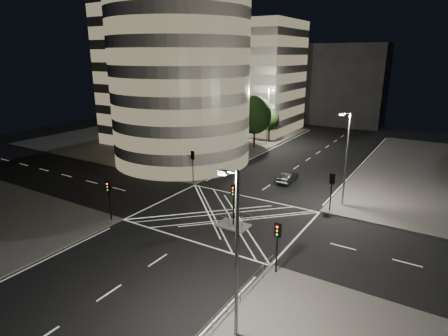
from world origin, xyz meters
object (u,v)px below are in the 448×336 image
Objects in this scene: central_island at (233,225)px; street_lamp_right_far at (346,156)px; traffic_signal_nl at (109,193)px; street_lamp_left_near at (211,132)px; traffic_signal_fl at (193,160)px; traffic_signal_fr at (332,185)px; sedan at (288,177)px; street_lamp_right_near at (236,251)px; street_lamp_left_far at (268,115)px; traffic_signal_nr at (277,239)px; traffic_signal_island at (233,198)px.

central_island is 0.30× the size of street_lamp_right_far.
street_lamp_left_near is (-0.64, 18.80, 2.63)m from traffic_signal_nl.
street_lamp_right_far reaches higher than traffic_signal_fl.
street_lamp_right_far reaches higher than traffic_signal_fr.
sedan is (-7.94, 4.18, -4.87)m from street_lamp_right_far.
street_lamp_left_far is at bearing 113.21° from street_lamp_right_near.
street_lamp_left_near is 2.45× the size of sedan.
street_lamp_left_near is 1.00× the size of street_lamp_left_far.
central_island is at bearing -70.05° from street_lamp_left_far.
traffic_signal_nl is 1.00× the size of traffic_signal_fr.
central_island is 11.10m from traffic_signal_fr.
traffic_signal_nr is 8.62m from traffic_signal_island.
traffic_signal_fr is 0.40× the size of street_lamp_left_far.
street_lamp_left_near reaches higher than central_island.
traffic_signal_nr is 0.40× the size of street_lamp_right_far.
traffic_signal_fl is 17.60m from traffic_signal_fr.
traffic_signal_fr is 0.40× the size of street_lamp_right_far.
traffic_signal_fl is 12.32m from sedan.
street_lamp_right_near is at bearing -90.00° from street_lamp_right_far.
street_lamp_right_near reaches higher than traffic_signal_fl.
traffic_signal_nr is (0.00, -13.60, 0.00)m from traffic_signal_fr.
traffic_signal_fl is 27.79m from street_lamp_right_near.
street_lamp_left_near reaches higher than traffic_signal_island.
street_lamp_left_near reaches higher than traffic_signal_fl.
street_lamp_left_near is 32.13m from street_lamp_right_near.
traffic_signal_fl is 1.00× the size of traffic_signal_island.
traffic_signal_island is 0.40× the size of street_lamp_right_far.
sedan is (-7.94, 27.18, -4.87)m from street_lamp_right_near.
traffic_signal_island is 14.86m from sedan.
traffic_signal_nl is at bearing -88.06° from street_lamp_left_near.
street_lamp_right_near is (0.64, -20.80, 2.63)m from traffic_signal_fr.
traffic_signal_fl is 22.24m from traffic_signal_nr.
street_lamp_right_near reaches higher than central_island.
sedan is (-7.30, 6.38, -2.24)m from traffic_signal_fr.
street_lamp_right_near reaches higher than traffic_signal_fr.
street_lamp_right_near is (0.00, -23.00, 0.00)m from street_lamp_right_far.
traffic_signal_nl is 19.78m from street_lamp_right_near.
traffic_signal_nl is 1.00× the size of traffic_signal_nr.
traffic_signal_island is at bearing -129.33° from traffic_signal_fr.
traffic_signal_fr is at bearing -51.83° from street_lamp_left_far.
street_lamp_left_far and street_lamp_right_near have the same top height.
traffic_signal_island is at bearing 142.07° from traffic_signal_nr.
traffic_signal_nr is 26.32m from street_lamp_left_near.
street_lamp_left_far is (-11.44, 31.50, 5.47)m from central_island.
traffic_signal_fl and traffic_signal_island have the same top height.
traffic_signal_fl is 0.40× the size of street_lamp_right_near.
street_lamp_left_near is (-11.44, 13.50, 5.47)m from central_island.
street_lamp_right_near is 28.73m from sedan.
street_lamp_left_near is (-18.24, 18.80, 2.63)m from traffic_signal_nr.
street_lamp_left_near is 19.11m from street_lamp_right_far.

